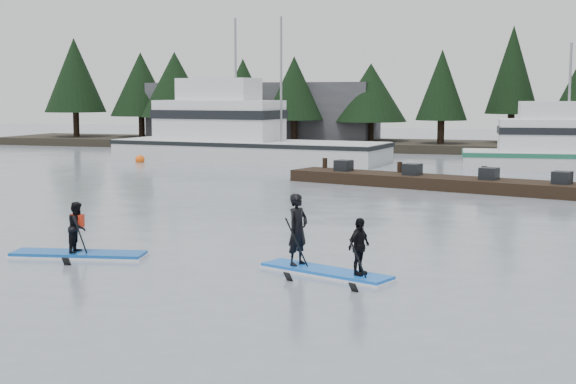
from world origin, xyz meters
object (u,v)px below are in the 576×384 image
(paddleboard_solo, at_px, (78,239))
(paddleboard_duo, at_px, (323,247))
(fishing_boat_large, at_px, (241,149))
(fishing_boat_medium, at_px, (572,160))
(floating_dock, at_px, (455,183))

(paddleboard_solo, xyz_separation_m, paddleboard_duo, (6.37, -0.03, 0.19))
(fishing_boat_large, xyz_separation_m, paddleboard_duo, (12.99, -28.97, -0.10))
(fishing_boat_medium, distance_m, paddleboard_duo, 29.66)
(floating_dock, height_order, paddleboard_solo, paddleboard_solo)
(fishing_boat_large, height_order, floating_dock, fishing_boat_large)
(paddleboard_duo, bearing_deg, fishing_boat_large, 135.31)
(fishing_boat_medium, distance_m, paddleboard_solo, 31.61)
(fishing_boat_large, distance_m, fishing_boat_medium, 19.30)
(fishing_boat_medium, xyz_separation_m, paddleboard_duo, (-6.31, -28.98, 0.11))
(paddleboard_solo, bearing_deg, fishing_boat_large, 92.32)
(fishing_boat_large, height_order, paddleboard_duo, fishing_boat_large)
(fishing_boat_medium, relative_size, paddleboard_duo, 3.84)
(floating_dock, xyz_separation_m, paddleboard_solo, (-7.56, -17.48, 0.18))
(fishing_boat_medium, bearing_deg, fishing_boat_large, 174.40)
(fishing_boat_large, bearing_deg, paddleboard_solo, -70.31)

